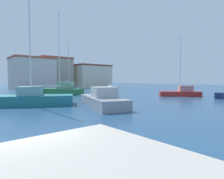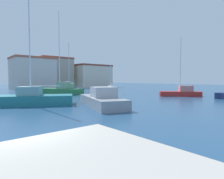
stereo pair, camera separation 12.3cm
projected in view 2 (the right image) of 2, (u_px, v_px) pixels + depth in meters
name	position (u px, v px, depth m)	size (l,w,h in m)	color
water	(86.00, 95.00, 31.09)	(160.00, 160.00, 0.00)	navy
sailboat_blue_outer_mooring	(69.00, 88.00, 40.80)	(3.23, 6.24, 10.21)	#233D93
sailboat_red_distant_east	(181.00, 92.00, 28.99)	(5.37, 5.55, 8.89)	#B22823
sailboat_teal_mid_harbor	(31.00, 99.00, 18.82)	(8.38, 6.33, 10.74)	#1E707A
motorboat_grey_far_left	(102.00, 100.00, 18.04)	(4.96, 8.23, 1.86)	gray
sailboat_white_center_channel	(110.00, 88.00, 46.84)	(3.17, 4.74, 6.18)	white
sailboat_green_distant_north	(61.00, 90.00, 33.53)	(5.78, 8.87, 14.31)	#28703D
harbor_office	(33.00, 73.00, 49.55)	(9.96, 8.35, 8.20)	beige
yacht_club	(53.00, 73.00, 57.72)	(9.36, 9.97, 9.03)	#B2A893
warehouse_block	(92.00, 76.00, 61.69)	(11.57, 7.02, 7.23)	beige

